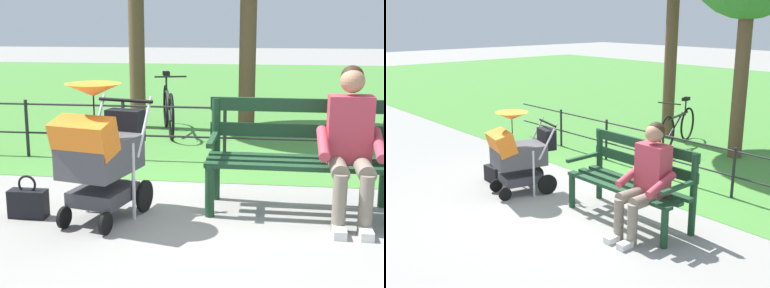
% 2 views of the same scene
% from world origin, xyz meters
% --- Properties ---
extents(ground_plane, '(60.00, 60.00, 0.00)m').
position_xyz_m(ground_plane, '(0.00, 0.00, 0.00)').
color(ground_plane, gray).
extents(grass_lawn, '(40.00, 16.00, 0.01)m').
position_xyz_m(grass_lawn, '(0.00, -8.80, 0.00)').
color(grass_lawn, '#478438').
rests_on(grass_lawn, ground).
extents(park_bench, '(1.61, 0.62, 0.96)m').
position_xyz_m(park_bench, '(-0.77, -0.12, 0.53)').
color(park_bench, '#193D23').
rests_on(park_bench, ground).
extents(person_on_bench, '(0.53, 0.74, 1.28)m').
position_xyz_m(person_on_bench, '(-1.16, 0.11, 0.68)').
color(person_on_bench, slate).
rests_on(person_on_bench, ground).
extents(stroller, '(0.69, 0.97, 1.15)m').
position_xyz_m(stroller, '(0.86, 0.40, 0.59)').
color(stroller, black).
rests_on(stroller, ground).
extents(handbag, '(0.32, 0.14, 0.37)m').
position_xyz_m(handbag, '(1.50, 0.42, 0.13)').
color(handbag, black).
rests_on(handbag, ground).
extents(park_fence, '(7.24, 0.04, 0.70)m').
position_xyz_m(park_fence, '(-0.27, -1.64, 0.42)').
color(park_fence, black).
rests_on(park_fence, ground).
extents(bicycle, '(0.56, 1.62, 0.89)m').
position_xyz_m(bicycle, '(0.96, -3.31, 0.36)').
color(bicycle, black).
rests_on(bicycle, ground).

